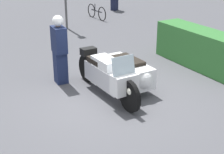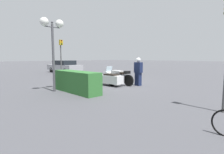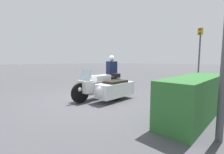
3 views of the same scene
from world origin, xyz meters
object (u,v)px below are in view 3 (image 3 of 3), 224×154
at_px(officer_rider, 112,72).
at_px(hedge_bush_curbside, 195,97).
at_px(police_motorcycle, 107,87).
at_px(traffic_light_far, 199,48).

relative_size(officer_rider, hedge_bush_curbside, 0.56).
relative_size(police_motorcycle, traffic_light_far, 0.78).
height_order(officer_rider, traffic_light_far, traffic_light_far).
xyz_separation_m(police_motorcycle, officer_rider, (-1.27, -1.00, 0.45)).
bearing_deg(traffic_light_far, hedge_bush_curbside, 18.21).
bearing_deg(officer_rider, hedge_bush_curbside, -8.74).
xyz_separation_m(officer_rider, hedge_bush_curbside, (0.89, 3.96, -0.39)).
xyz_separation_m(police_motorcycle, hedge_bush_curbside, (-0.38, 2.96, 0.06)).
bearing_deg(traffic_light_far, officer_rider, -20.86).
xyz_separation_m(police_motorcycle, traffic_light_far, (-6.48, 1.39, 1.79)).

